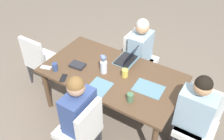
{
  "coord_description": "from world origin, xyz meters",
  "views": [
    {
      "loc": [
        -1.34,
        2.13,
        2.83
      ],
      "look_at": [
        0.0,
        0.0,
        0.77
      ],
      "focal_mm": 40.07,
      "sensor_mm": 36.0,
      "label": 1
    }
  ],
  "objects_px": {
    "chair_far_left_far": "(82,129)",
    "chair_head_left_left_mid": "(199,120)",
    "book_red_cover": "(78,65)",
    "person_head_left_left_mid": "(192,120)",
    "person_near_left_near": "(140,58)",
    "phone_black": "(63,78)",
    "chair_head_right_right_near": "(40,59)",
    "laptop_near_left_near": "(127,58)",
    "coffee_mug_near_left": "(130,98)",
    "dining_table": "(112,77)",
    "person_far_left_far": "(80,121)",
    "flower_vase": "(104,64)",
    "chair_near_left_near": "(137,56)",
    "coffee_mug_near_right": "(125,73)",
    "coffee_mug_centre_left": "(55,67)",
    "phone_silver": "(46,67)"
  },
  "relations": [
    {
      "from": "person_far_left_far",
      "to": "flower_vase",
      "type": "distance_m",
      "value": 0.78
    },
    {
      "from": "person_near_left_near",
      "to": "coffee_mug_near_left",
      "type": "relative_size",
      "value": 11.0
    },
    {
      "from": "chair_near_left_near",
      "to": "laptop_near_left_near",
      "type": "xyz_separation_m",
      "value": [
        -0.07,
        0.46,
        0.27
      ]
    },
    {
      "from": "chair_head_left_left_mid",
      "to": "chair_head_right_right_near",
      "type": "bearing_deg",
      "value": 2.75
    },
    {
      "from": "dining_table",
      "to": "chair_near_left_near",
      "type": "bearing_deg",
      "value": -87.94
    },
    {
      "from": "coffee_mug_near_left",
      "to": "chair_far_left_far",
      "type": "bearing_deg",
      "value": 54.47
    },
    {
      "from": "flower_vase",
      "to": "coffee_mug_near_right",
      "type": "distance_m",
      "value": 0.3
    },
    {
      "from": "person_near_left_near",
      "to": "phone_silver",
      "type": "distance_m",
      "value": 1.43
    },
    {
      "from": "person_far_left_far",
      "to": "coffee_mug_near_left",
      "type": "bearing_deg",
      "value": -134.74
    },
    {
      "from": "chair_head_left_left_mid",
      "to": "phone_silver",
      "type": "xyz_separation_m",
      "value": [
        2.01,
        0.42,
        0.23
      ]
    },
    {
      "from": "chair_far_left_far",
      "to": "coffee_mug_near_right",
      "type": "bearing_deg",
      "value": -95.3
    },
    {
      "from": "flower_vase",
      "to": "laptop_near_left_near",
      "type": "distance_m",
      "value": 0.41
    },
    {
      "from": "person_far_left_far",
      "to": "chair_near_left_near",
      "type": "bearing_deg",
      "value": -88.04
    },
    {
      "from": "person_head_left_left_mid",
      "to": "person_near_left_near",
      "type": "bearing_deg",
      "value": -35.29
    },
    {
      "from": "chair_far_left_far",
      "to": "book_red_cover",
      "type": "height_order",
      "value": "chair_far_left_far"
    },
    {
      "from": "coffee_mug_centre_left",
      "to": "laptop_near_left_near",
      "type": "bearing_deg",
      "value": -136.15
    },
    {
      "from": "chair_head_right_right_near",
      "to": "laptop_near_left_near",
      "type": "xyz_separation_m",
      "value": [
        -1.33,
        -0.41,
        0.27
      ]
    },
    {
      "from": "book_red_cover",
      "to": "chair_near_left_near",
      "type": "bearing_deg",
      "value": -121.14
    },
    {
      "from": "chair_head_right_right_near",
      "to": "book_red_cover",
      "type": "height_order",
      "value": "chair_head_right_right_near"
    },
    {
      "from": "coffee_mug_near_left",
      "to": "coffee_mug_near_right",
      "type": "height_order",
      "value": "same"
    },
    {
      "from": "person_near_left_near",
      "to": "person_far_left_far",
      "type": "bearing_deg",
      "value": 89.14
    },
    {
      "from": "chair_far_left_far",
      "to": "chair_head_left_left_mid",
      "type": "bearing_deg",
      "value": -142.4
    },
    {
      "from": "person_near_left_near",
      "to": "phone_black",
      "type": "xyz_separation_m",
      "value": [
        0.52,
        1.16,
        0.2
      ]
    },
    {
      "from": "chair_near_left_near",
      "to": "chair_head_right_right_near",
      "type": "xyz_separation_m",
      "value": [
        1.26,
        0.87,
        0.0
      ]
    },
    {
      "from": "book_red_cover",
      "to": "phone_silver",
      "type": "xyz_separation_m",
      "value": [
        0.35,
        0.25,
        -0.01
      ]
    },
    {
      "from": "chair_near_left_near",
      "to": "chair_head_left_left_mid",
      "type": "xyz_separation_m",
      "value": [
        -1.22,
        0.76,
        0.0
      ]
    },
    {
      "from": "person_far_left_far",
      "to": "coffee_mug_near_right",
      "type": "bearing_deg",
      "value": -101.13
    },
    {
      "from": "dining_table",
      "to": "person_near_left_near",
      "type": "distance_m",
      "value": 0.75
    },
    {
      "from": "chair_near_left_near",
      "to": "person_far_left_far",
      "type": "relative_size",
      "value": 0.75
    },
    {
      "from": "laptop_near_left_near",
      "to": "coffee_mug_centre_left",
      "type": "relative_size",
      "value": 2.94
    },
    {
      "from": "chair_far_left_far",
      "to": "laptop_near_left_near",
      "type": "height_order",
      "value": "laptop_near_left_near"
    },
    {
      "from": "coffee_mug_near_left",
      "to": "flower_vase",
      "type": "bearing_deg",
      "value": -26.68
    },
    {
      "from": "chair_near_left_near",
      "to": "person_head_left_left_mid",
      "type": "distance_m",
      "value": 1.43
    },
    {
      "from": "book_red_cover",
      "to": "person_head_left_left_mid",
      "type": "bearing_deg",
      "value": 177.86
    },
    {
      "from": "chair_near_left_near",
      "to": "person_head_left_left_mid",
      "type": "bearing_deg",
      "value": 144.48
    },
    {
      "from": "coffee_mug_centre_left",
      "to": "phone_black",
      "type": "relative_size",
      "value": 0.73
    },
    {
      "from": "chair_near_left_near",
      "to": "phone_silver",
      "type": "bearing_deg",
      "value": 56.2
    },
    {
      "from": "chair_head_left_left_mid",
      "to": "person_head_left_left_mid",
      "type": "xyz_separation_m",
      "value": [
        0.06,
        0.07,
        0.03
      ]
    },
    {
      "from": "flower_vase",
      "to": "chair_far_left_far",
      "type": "bearing_deg",
      "value": 104.78
    },
    {
      "from": "chair_head_right_right_near",
      "to": "chair_near_left_near",
      "type": "bearing_deg",
      "value": -145.16
    },
    {
      "from": "coffee_mug_near_left",
      "to": "phone_black",
      "type": "xyz_separation_m",
      "value": [
        0.92,
        0.11,
        -0.05
      ]
    },
    {
      "from": "chair_head_right_right_near",
      "to": "laptop_near_left_near",
      "type": "bearing_deg",
      "value": -162.77
    },
    {
      "from": "coffee_mug_near_left",
      "to": "dining_table",
      "type": "bearing_deg",
      "value": -35.42
    },
    {
      "from": "coffee_mug_near_left",
      "to": "phone_black",
      "type": "relative_size",
      "value": 0.72
    },
    {
      "from": "book_red_cover",
      "to": "chair_head_left_left_mid",
      "type": "bearing_deg",
      "value": -179.71
    },
    {
      "from": "book_red_cover",
      "to": "chair_head_right_right_near",
      "type": "bearing_deg",
      "value": -9.28
    },
    {
      "from": "coffee_mug_centre_left",
      "to": "phone_silver",
      "type": "bearing_deg",
      "value": 11.41
    },
    {
      "from": "coffee_mug_near_right",
      "to": "dining_table",
      "type": "bearing_deg",
      "value": 10.15
    },
    {
      "from": "dining_table",
      "to": "person_near_left_near",
      "type": "relative_size",
      "value": 1.54
    },
    {
      "from": "chair_far_left_far",
      "to": "coffee_mug_near_left",
      "type": "relative_size",
      "value": 8.29
    }
  ]
}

